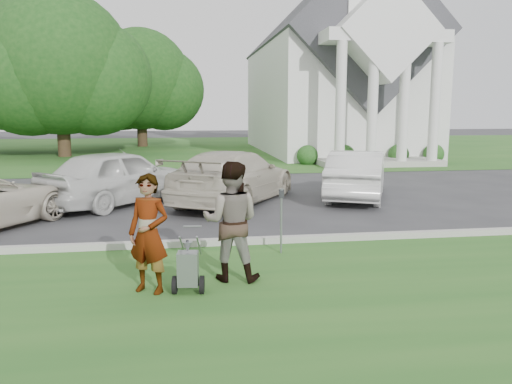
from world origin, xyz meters
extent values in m
plane|color=#333335|center=(0.00, 0.00, 0.00)|extent=(120.00, 120.00, 0.00)
cube|color=#23561D|center=(0.00, -3.00, 0.01)|extent=(80.00, 7.00, 0.01)
cube|color=#23561D|center=(0.00, 27.00, 0.01)|extent=(80.00, 30.00, 0.01)
cube|color=#9E9E93|center=(0.00, 0.55, 0.07)|extent=(80.00, 0.18, 0.15)
cube|color=white|center=(9.00, 24.00, 3.50)|extent=(9.00, 16.00, 7.00)
cube|color=#38383D|center=(9.00, 24.00, 7.00)|extent=(9.19, 17.00, 9.19)
cube|color=#9E9E93|center=(9.00, 14.80, 0.15)|extent=(6.20, 2.60, 0.30)
cylinder|color=white|center=(6.60, 13.80, 3.00)|extent=(0.50, 0.50, 6.00)
cylinder|color=white|center=(8.20, 13.80, 3.00)|extent=(0.50, 0.50, 6.00)
cylinder|color=white|center=(9.80, 13.80, 3.00)|extent=(0.50, 0.50, 6.00)
cylinder|color=white|center=(11.40, 13.80, 3.00)|extent=(0.50, 0.50, 6.00)
cube|color=white|center=(9.00, 14.60, 6.30)|extent=(6.20, 2.00, 0.60)
cube|color=white|center=(9.00, 14.60, 6.60)|extent=(5.09, 2.20, 5.09)
sphere|color=#1E4C19|center=(5.50, 15.70, 0.45)|extent=(1.10, 1.10, 1.10)
sphere|color=#1E4C19|center=(7.50, 15.70, 0.45)|extent=(1.10, 1.10, 1.10)
sphere|color=#1E4C19|center=(10.50, 15.70, 0.45)|extent=(1.10, 1.10, 1.10)
sphere|color=#1E4C19|center=(12.50, 15.70, 0.45)|extent=(1.10, 1.10, 1.10)
cylinder|color=#332316|center=(-8.00, 22.00, 1.60)|extent=(0.76, 0.76, 3.20)
sphere|color=#164214|center=(-8.00, 22.00, 5.51)|extent=(8.40, 8.40, 8.40)
sphere|color=#164214|center=(-6.11, 22.30, 4.67)|extent=(6.89, 6.89, 6.89)
sphere|color=#164214|center=(-9.68, 21.70, 4.88)|extent=(7.22, 7.22, 7.22)
sphere|color=#164214|center=(-11.93, 25.30, 5.21)|extent=(7.54, 7.54, 7.54)
cylinder|color=#332316|center=(-4.00, 30.00, 1.50)|extent=(0.76, 0.76, 3.00)
sphere|color=#164214|center=(-4.00, 30.00, 5.09)|extent=(7.60, 7.60, 7.60)
sphere|color=#164214|center=(-2.29, 30.30, 4.33)|extent=(6.23, 6.23, 6.23)
sphere|color=#164214|center=(-5.52, 29.70, 4.52)|extent=(6.54, 6.54, 6.54)
cylinder|color=black|center=(-1.06, -2.11, 0.14)|extent=(0.10, 0.29, 0.28)
cylinder|color=black|center=(-0.65, -2.16, 0.14)|extent=(0.10, 0.29, 0.28)
cylinder|color=#2D2D33|center=(-0.86, -2.13, 0.14)|extent=(0.48, 0.09, 0.03)
cube|color=gray|center=(-0.86, -2.13, 0.40)|extent=(0.34, 0.29, 0.52)
cone|color=gray|center=(-0.86, -2.13, 0.75)|extent=(0.18, 0.18, 0.15)
cylinder|color=#2D2D33|center=(-0.86, -2.13, 0.83)|extent=(0.04, 0.04, 0.06)
cylinder|color=gray|center=(-0.93, -1.66, 0.64)|extent=(0.11, 0.70, 0.50)
cylinder|color=gray|center=(-0.67, -1.70, 0.64)|extent=(0.11, 0.70, 0.50)
cylinder|color=gray|center=(-0.76, -1.34, 0.88)|extent=(0.30, 0.06, 0.03)
imported|color=#999999|center=(-1.44, -1.98, 0.92)|extent=(0.80, 0.70, 1.84)
imported|color=#999999|center=(-0.14, -1.58, 0.98)|extent=(1.11, 0.95, 1.97)
cylinder|color=gray|center=(0.97, -0.21, 0.56)|extent=(0.04, 0.04, 1.13)
cube|color=#2D2D33|center=(0.97, -0.21, 1.20)|extent=(0.09, 0.07, 0.17)
cylinder|color=gray|center=(0.97, -0.21, 1.28)|extent=(0.08, 0.08, 0.03)
imported|color=silver|center=(-2.80, 5.61, 0.84)|extent=(4.75, 4.96, 1.67)
imported|color=beige|center=(0.61, 5.37, 0.80)|extent=(4.75, 5.90, 1.60)
imported|color=silver|center=(4.58, 5.64, 0.76)|extent=(3.33, 4.90, 1.53)
camera|label=1|loc=(-0.88, -9.53, 2.80)|focal=35.00mm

